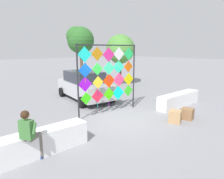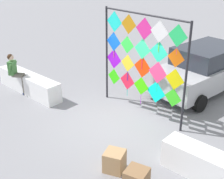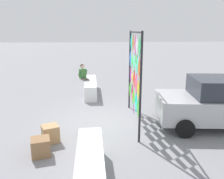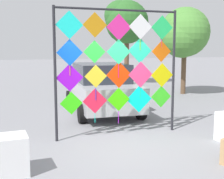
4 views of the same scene
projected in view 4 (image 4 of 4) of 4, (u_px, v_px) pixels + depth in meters
The scene contains 5 objects.
ground at pixel (129, 149), 7.08m from camera, with size 120.00×120.00×0.00m, color gray.
kite_display_rack at pixel (118, 61), 7.95m from camera, with size 3.37×0.28×3.37m.
parked_car at pixel (101, 87), 11.23m from camera, with size 2.65×4.79×1.78m.
tree_palm_like at pixel (125, 21), 19.42m from camera, with size 2.81×2.78×5.41m.
tree_far_right at pixel (185, 34), 15.05m from camera, with size 2.70×2.80×4.41m.
Camera 4 is at (-2.94, -6.18, 2.33)m, focal length 48.58 mm.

